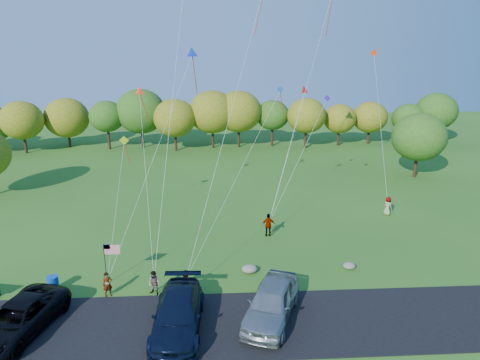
# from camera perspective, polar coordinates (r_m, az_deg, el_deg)

# --- Properties ---
(ground) EXTENTS (140.00, 140.00, 0.00)m
(ground) POSITION_cam_1_polar(r_m,az_deg,el_deg) (28.27, -5.32, -13.90)
(ground) COLOR #2D5D1A
(ground) RESTS_ON ground
(asphalt_lane) EXTENTS (44.00, 6.00, 0.06)m
(asphalt_lane) POSITION_cam_1_polar(r_m,az_deg,el_deg) (24.93, -5.63, -18.67)
(asphalt_lane) COLOR black
(asphalt_lane) RESTS_ON ground
(treeline) EXTENTS (77.12, 27.80, 8.32)m
(treeline) POSITION_cam_1_polar(r_m,az_deg,el_deg) (61.36, -2.50, 8.38)
(treeline) COLOR #362113
(treeline) RESTS_ON ground
(minivan_dark) EXTENTS (4.36, 6.64, 1.70)m
(minivan_dark) POSITION_cam_1_polar(r_m,az_deg,el_deg) (26.52, -27.52, -16.09)
(minivan_dark) COLOR black
(minivan_dark) RESTS_ON asphalt_lane
(minivan_navy) EXTENTS (2.76, 6.36, 1.82)m
(minivan_navy) POSITION_cam_1_polar(r_m,az_deg,el_deg) (24.21, -8.29, -17.29)
(minivan_navy) COLOR black
(minivan_navy) RESTS_ON asphalt_lane
(minivan_silver) EXTENTS (4.36, 6.36, 2.01)m
(minivan_silver) POSITION_cam_1_polar(r_m,az_deg,el_deg) (24.81, 4.22, -15.92)
(minivan_silver) COLOR #93999C
(minivan_silver) RESTS_ON asphalt_lane
(flyer_a) EXTENTS (0.69, 0.60, 1.59)m
(flyer_a) POSITION_cam_1_polar(r_m,az_deg,el_deg) (27.98, -17.25, -13.17)
(flyer_a) COLOR #4C4C59
(flyer_a) RESTS_ON ground
(flyer_b) EXTENTS (0.96, 0.90, 1.58)m
(flyer_b) POSITION_cam_1_polar(r_m,az_deg,el_deg) (27.43, -11.38, -13.34)
(flyer_b) COLOR #4C4C59
(flyer_b) RESTS_ON ground
(flyer_c) EXTENTS (1.16, 0.88, 1.59)m
(flyer_c) POSITION_cam_1_polar(r_m,az_deg,el_deg) (27.22, -7.20, -13.37)
(flyer_c) COLOR #4C4C59
(flyer_c) RESTS_ON ground
(flyer_d) EXTENTS (1.13, 0.48, 1.91)m
(flyer_d) POSITION_cam_1_polar(r_m,az_deg,el_deg) (34.39, 3.82, -6.02)
(flyer_d) COLOR #4C4C59
(flyer_d) RESTS_ON ground
(flyer_e) EXTENTS (0.91, 1.01, 1.73)m
(flyer_e) POSITION_cam_1_polar(r_m,az_deg,el_deg) (40.66, 19.09, -3.30)
(flyer_e) COLOR #4C4C59
(flyer_e) RESTS_ON ground
(trash_barrel) EXTENTS (0.67, 0.67, 1.00)m
(trash_barrel) POSITION_cam_1_polar(r_m,az_deg,el_deg) (29.82, -23.64, -12.54)
(trash_barrel) COLOR #0B3AAD
(trash_barrel) RESTS_ON ground
(flag_assembly) EXTENTS (1.03, 0.67, 2.79)m
(flag_assembly) POSITION_cam_1_polar(r_m,az_deg,el_deg) (28.64, -17.04, -9.38)
(flag_assembly) COLOR black
(flag_assembly) RESTS_ON ground
(boulder_near) EXTENTS (1.07, 0.84, 0.53)m
(boulder_near) POSITION_cam_1_polar(r_m,az_deg,el_deg) (29.50, 1.27, -11.76)
(boulder_near) COLOR gray
(boulder_near) RESTS_ON ground
(boulder_far) EXTENTS (0.86, 0.72, 0.45)m
(boulder_far) POSITION_cam_1_polar(r_m,az_deg,el_deg) (30.90, 14.36, -11.00)
(boulder_far) COLOR slate
(boulder_far) RESTS_ON ground
(kites_aloft) EXTENTS (22.36, 9.08, 19.49)m
(kites_aloft) POSITION_cam_1_polar(r_m,az_deg,el_deg) (38.00, 0.61, 22.32)
(kites_aloft) COLOR #CE1665
(kites_aloft) RESTS_ON ground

